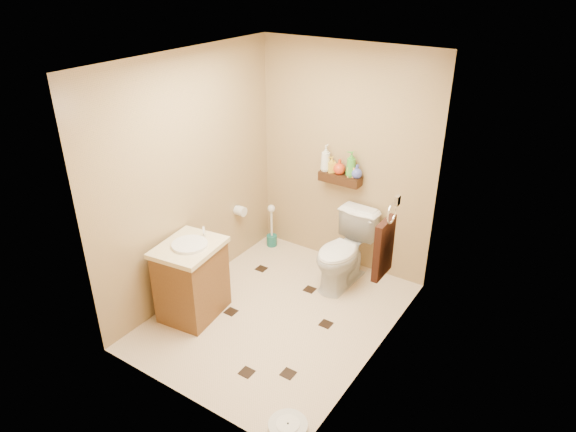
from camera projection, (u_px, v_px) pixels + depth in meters
The scene contains 20 objects.
ground at pixel (278, 315), 4.96m from camera, with size 2.50×2.50×0.00m, color beige.
wall_back at pixel (344, 160), 5.35m from camera, with size 2.00×0.04×2.40m, color #A1835C.
wall_front at pixel (173, 269), 3.49m from camera, with size 2.00×0.04×2.40m, color #A1835C.
wall_left at pixel (191, 178), 4.91m from camera, with size 0.04×2.50×2.40m, color #A1835C.
wall_right at pixel (384, 234), 3.93m from camera, with size 0.04×2.50×2.40m, color #A1835C.
ceiling at pixel (275, 60), 3.88m from camera, with size 2.00×2.50×0.02m, color silver.
wall_shelf at pixel (340, 178), 5.37m from camera, with size 0.46×0.14×0.10m, color #371F0F.
floor_accents at pixel (277, 319), 4.90m from camera, with size 1.24×1.47×0.01m.
toilet at pixel (344, 251), 5.28m from camera, with size 0.43×0.76×0.77m, color white.
vanity at pixel (192, 279), 4.82m from camera, with size 0.58×0.67×0.87m.
bathroom_scale at pixel (288, 426), 3.75m from camera, with size 0.34×0.34×0.06m.
toilet_brush at pixel (272, 231), 6.07m from camera, with size 0.12×0.12×0.54m.
towel_ring at pixel (384, 246), 4.27m from camera, with size 0.12×0.30×0.76m.
toilet_paper at pixel (240, 211), 5.63m from camera, with size 0.12×0.11×0.12m.
bottle_a at pixel (326, 158), 5.37m from camera, with size 0.11×0.11×0.28m, color silver.
bottle_b at pixel (332, 164), 5.36m from camera, with size 0.08×0.08×0.17m, color gold.
bottle_c at pixel (340, 167), 5.32m from camera, with size 0.13×0.13×0.16m, color red.
bottle_d at pixel (351, 164), 5.23m from camera, with size 0.11×0.11×0.27m, color green.
bottle_e at pixel (352, 169), 5.25m from camera, with size 0.07×0.08×0.17m, color #FF9D54.
bottle_f at pixel (357, 171), 5.22m from camera, with size 0.11×0.11×0.14m, color #434FA9.
Camera 1 is at (2.28, -3.28, 3.10)m, focal length 32.00 mm.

